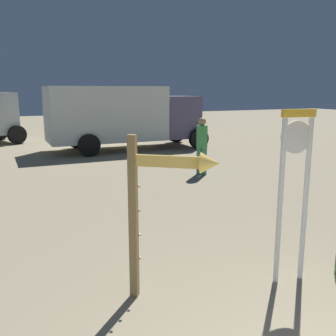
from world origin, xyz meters
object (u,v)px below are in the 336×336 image
Objects in this scene: arrow_sign at (163,192)px; person_distant at (202,143)px; box_truck_near at (121,115)px; standing_clock at (294,178)px.

arrow_sign is 1.18× the size of person_distant.
box_truck_near is at bearing 95.77° from person_distant.
standing_clock is 12.60m from box_truck_near.
arrow_sign is at bearing -106.05° from box_truck_near.
standing_clock is 6.89m from person_distant.
arrow_sign is 7.45m from person_distant.
person_distant is at bearing -84.23° from box_truck_near.
person_distant is 6.07m from box_truck_near.
box_truck_near is (1.72, 12.48, 0.07)m from standing_clock.
box_truck_near is (3.51, 12.20, 0.13)m from arrow_sign.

